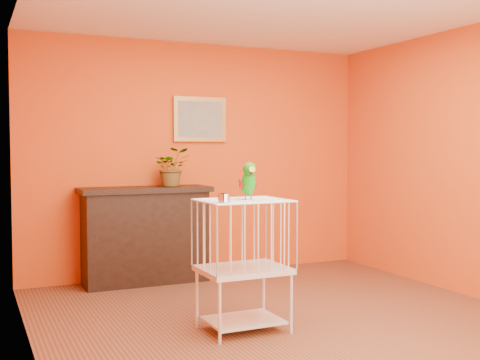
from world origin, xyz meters
name	(u,v)px	position (x,y,z in m)	size (l,w,h in m)	color
ground	(298,326)	(0.00, 0.00, 0.00)	(4.50, 4.50, 0.00)	brown
room_shell	(299,128)	(0.00, 0.00, 1.58)	(4.50, 4.50, 4.50)	#D64D14
console_cabinet	(145,235)	(-0.70, 2.01, 0.51)	(1.37, 0.49, 1.02)	black
potted_plant	(172,171)	(-0.40, 2.02, 1.18)	(0.37, 0.41, 0.32)	#26722D
framed_picture	(200,119)	(0.00, 2.22, 1.75)	(0.62, 0.04, 0.50)	#B1883F
birdcage	(243,263)	(-0.45, 0.07, 0.53)	(0.67, 0.52, 1.02)	silver
feed_cup	(224,198)	(-0.68, -0.10, 1.06)	(0.09, 0.09, 0.06)	silver
parrot	(248,181)	(-0.41, 0.06, 1.17)	(0.15, 0.26, 0.29)	#59544C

